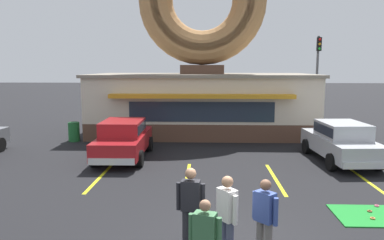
{
  "coord_description": "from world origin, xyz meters",
  "views": [
    {
      "loc": [
        -0.56,
        -7.38,
        3.78
      ],
      "look_at": [
        -1.02,
        5.0,
        2.0
      ],
      "focal_mm": 35.0,
      "sensor_mm": 36.0,
      "label": 1
    }
  ],
  "objects_px": {
    "car_silver": "(341,140)",
    "pedestrian_hooded_kid": "(205,239)",
    "trash_bin": "(74,131)",
    "pedestrian_clipboard_woman": "(265,216)",
    "traffic_light_pole": "(318,67)",
    "car_red": "(124,138)",
    "pedestrian_blue_sweater_man": "(227,214)",
    "pedestrian_leather_jacket_man": "(191,205)"
  },
  "relations": [
    {
      "from": "car_silver",
      "to": "pedestrian_hooded_kid",
      "type": "bearing_deg",
      "value": -121.63
    },
    {
      "from": "car_silver",
      "to": "trash_bin",
      "type": "xyz_separation_m",
      "value": [
        -12.08,
        3.68,
        -0.37
      ]
    },
    {
      "from": "pedestrian_clipboard_woman",
      "to": "traffic_light_pole",
      "type": "xyz_separation_m",
      "value": [
        6.38,
        18.84,
        2.8
      ]
    },
    {
      "from": "car_red",
      "to": "traffic_light_pole",
      "type": "distance_m",
      "value": 15.59
    },
    {
      "from": "car_red",
      "to": "pedestrian_blue_sweater_man",
      "type": "xyz_separation_m",
      "value": [
        3.8,
        -8.11,
        0.08
      ]
    },
    {
      "from": "car_silver",
      "to": "car_red",
      "type": "height_order",
      "value": "same"
    },
    {
      "from": "car_red",
      "to": "traffic_light_pole",
      "type": "bearing_deg",
      "value": 44.6
    },
    {
      "from": "pedestrian_blue_sweater_man",
      "to": "pedestrian_clipboard_woman",
      "type": "xyz_separation_m",
      "value": [
        0.73,
        0.03,
        -0.04
      ]
    },
    {
      "from": "car_red",
      "to": "trash_bin",
      "type": "bearing_deg",
      "value": 133.6
    },
    {
      "from": "pedestrian_blue_sweater_man",
      "to": "pedestrian_leather_jacket_man",
      "type": "xyz_separation_m",
      "value": [
        -0.72,
        0.43,
        0.02
      ]
    },
    {
      "from": "pedestrian_leather_jacket_man",
      "to": "trash_bin",
      "type": "distance_m",
      "value": 12.88
    },
    {
      "from": "pedestrian_blue_sweater_man",
      "to": "pedestrian_leather_jacket_man",
      "type": "bearing_deg",
      "value": 149.22
    },
    {
      "from": "car_red",
      "to": "pedestrian_blue_sweater_man",
      "type": "height_order",
      "value": "pedestrian_blue_sweater_man"
    },
    {
      "from": "pedestrian_blue_sweater_man",
      "to": "pedestrian_clipboard_woman",
      "type": "distance_m",
      "value": 0.73
    },
    {
      "from": "pedestrian_leather_jacket_man",
      "to": "trash_bin",
      "type": "height_order",
      "value": "pedestrian_leather_jacket_man"
    },
    {
      "from": "car_red",
      "to": "pedestrian_hooded_kid",
      "type": "xyz_separation_m",
      "value": [
        3.38,
        -8.94,
        -0.03
      ]
    },
    {
      "from": "pedestrian_blue_sweater_man",
      "to": "car_red",
      "type": "bearing_deg",
      "value": 115.11
    },
    {
      "from": "pedestrian_hooded_kid",
      "to": "pedestrian_clipboard_woman",
      "type": "bearing_deg",
      "value": 36.58
    },
    {
      "from": "pedestrian_leather_jacket_man",
      "to": "car_red",
      "type": "bearing_deg",
      "value": 111.86
    },
    {
      "from": "car_silver",
      "to": "pedestrian_hooded_kid",
      "type": "relative_size",
      "value": 3.03
    },
    {
      "from": "trash_bin",
      "to": "traffic_light_pole",
      "type": "xyz_separation_m",
      "value": [
        14.23,
        7.27,
        3.21
      ]
    },
    {
      "from": "car_silver",
      "to": "pedestrian_clipboard_woman",
      "type": "xyz_separation_m",
      "value": [
        -4.23,
        -7.89,
        0.04
      ]
    },
    {
      "from": "car_red",
      "to": "pedestrian_leather_jacket_man",
      "type": "distance_m",
      "value": 8.28
    },
    {
      "from": "pedestrian_hooded_kid",
      "to": "pedestrian_blue_sweater_man",
      "type": "bearing_deg",
      "value": 62.91
    },
    {
      "from": "trash_bin",
      "to": "traffic_light_pole",
      "type": "bearing_deg",
      "value": 27.07
    },
    {
      "from": "car_red",
      "to": "pedestrian_hooded_kid",
      "type": "distance_m",
      "value": 9.55
    },
    {
      "from": "car_red",
      "to": "pedestrian_blue_sweater_man",
      "type": "relative_size",
      "value": 2.67
    },
    {
      "from": "pedestrian_clipboard_woman",
      "to": "traffic_light_pole",
      "type": "relative_size",
      "value": 0.28
    },
    {
      "from": "trash_bin",
      "to": "car_silver",
      "type": "bearing_deg",
      "value": -16.94
    },
    {
      "from": "car_silver",
      "to": "pedestrian_blue_sweater_man",
      "type": "bearing_deg",
      "value": -122.08
    },
    {
      "from": "pedestrian_leather_jacket_man",
      "to": "trash_bin",
      "type": "xyz_separation_m",
      "value": [
        -6.4,
        11.17,
        -0.47
      ]
    },
    {
      "from": "car_silver",
      "to": "traffic_light_pole",
      "type": "relative_size",
      "value": 0.8
    },
    {
      "from": "pedestrian_clipboard_woman",
      "to": "trash_bin",
      "type": "distance_m",
      "value": 13.99
    },
    {
      "from": "car_silver",
      "to": "pedestrian_leather_jacket_man",
      "type": "xyz_separation_m",
      "value": [
        -5.68,
        -7.49,
        0.1
      ]
    },
    {
      "from": "pedestrian_hooded_kid",
      "to": "pedestrian_leather_jacket_man",
      "type": "height_order",
      "value": "pedestrian_leather_jacket_man"
    },
    {
      "from": "car_red",
      "to": "trash_bin",
      "type": "height_order",
      "value": "car_red"
    },
    {
      "from": "pedestrian_blue_sweater_man",
      "to": "traffic_light_pole",
      "type": "height_order",
      "value": "traffic_light_pole"
    },
    {
      "from": "car_silver",
      "to": "car_red",
      "type": "bearing_deg",
      "value": 178.74
    },
    {
      "from": "traffic_light_pole",
      "to": "pedestrian_clipboard_woman",
      "type": "bearing_deg",
      "value": -108.71
    },
    {
      "from": "trash_bin",
      "to": "pedestrian_clipboard_woman",
      "type": "bearing_deg",
      "value": -55.83
    },
    {
      "from": "pedestrian_clipboard_woman",
      "to": "traffic_light_pole",
      "type": "bearing_deg",
      "value": 71.29
    },
    {
      "from": "car_silver",
      "to": "pedestrian_leather_jacket_man",
      "type": "distance_m",
      "value": 9.4
    }
  ]
}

